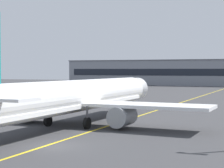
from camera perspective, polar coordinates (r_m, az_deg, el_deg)
name	(u,v)px	position (r m, az deg, el deg)	size (l,w,h in m)	color
ground_plane	(57,146)	(34.64, -8.02, -8.95)	(400.00, 400.00, 0.00)	#353538
taxiway_centreline	(152,112)	(62.21, 5.85, -4.03)	(0.30, 180.00, 0.01)	yellow
airliner_foreground	(75,97)	(46.67, -5.38, -1.92)	(32.20, 41.51, 11.65)	white
safety_cone_by_nose_gear	(130,110)	(61.79, 2.58, -3.83)	(0.44, 0.44, 0.55)	orange
terminal_building	(210,73)	(165.41, 13.98, 1.61)	(123.47, 12.40, 10.86)	gray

